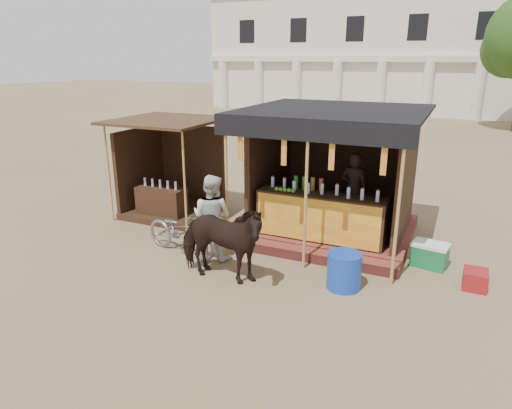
% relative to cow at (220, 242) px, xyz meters
% --- Properties ---
extents(ground, '(120.00, 120.00, 0.00)m').
position_rel_cow_xyz_m(ground, '(0.16, -0.47, -0.73)').
color(ground, '#846B4C').
rests_on(ground, ground).
extents(main_stall, '(3.60, 3.61, 2.78)m').
position_rel_cow_xyz_m(main_stall, '(1.18, 2.89, 0.30)').
color(main_stall, brown).
rests_on(main_stall, ground).
extents(secondary_stall, '(2.40, 2.40, 2.38)m').
position_rel_cow_xyz_m(secondary_stall, '(-3.00, 2.77, 0.12)').
color(secondary_stall, '#351E13').
rests_on(secondary_stall, ground).
extents(cow, '(1.74, 0.82, 1.45)m').
position_rel_cow_xyz_m(cow, '(0.00, 0.00, 0.00)').
color(cow, black).
rests_on(cow, ground).
extents(motorbike, '(1.85, 0.97, 0.93)m').
position_rel_cow_xyz_m(motorbike, '(-1.29, 0.70, -0.26)').
color(motorbike, gray).
rests_on(motorbike, ground).
extents(bystander, '(0.82, 0.64, 1.67)m').
position_rel_cow_xyz_m(bystander, '(-0.63, 0.82, 0.11)').
color(bystander, silver).
rests_on(bystander, ground).
extents(blue_barrel, '(0.62, 0.62, 0.63)m').
position_rel_cow_xyz_m(blue_barrel, '(2.04, 0.62, -0.41)').
color(blue_barrel, '#163EAA').
rests_on(blue_barrel, ground).
extents(red_crate, '(0.39, 0.44, 0.32)m').
position_rel_cow_xyz_m(red_crate, '(4.08, 1.53, -0.57)').
color(red_crate, maroon).
rests_on(red_crate, ground).
extents(cooler, '(0.71, 0.55, 0.46)m').
position_rel_cow_xyz_m(cooler, '(3.30, 2.13, -0.50)').
color(cooler, '#186D3C').
rests_on(cooler, ground).
extents(background_building, '(26.00, 7.45, 8.18)m').
position_rel_cow_xyz_m(background_building, '(-1.84, 29.48, 3.25)').
color(background_building, silver).
rests_on(background_building, ground).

